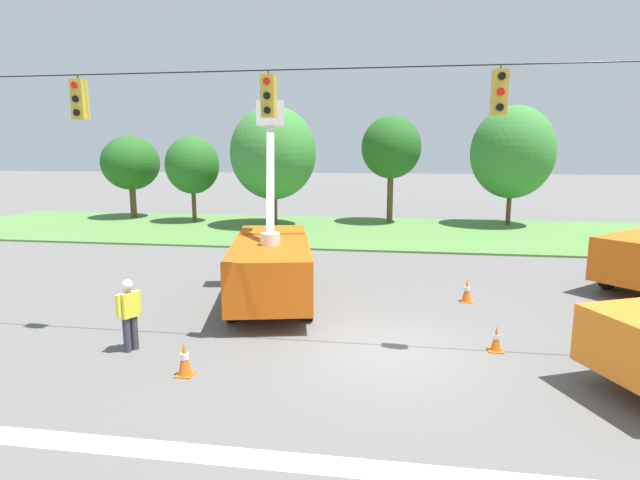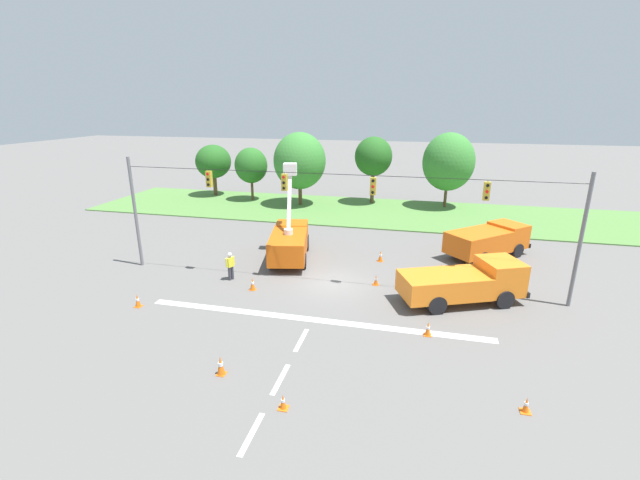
{
  "view_description": "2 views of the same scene",
  "coord_description": "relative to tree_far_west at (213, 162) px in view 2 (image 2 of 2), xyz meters",
  "views": [
    {
      "loc": [
        0.12,
        -11.58,
        4.77
      ],
      "look_at": [
        -2.23,
        4.09,
        1.95
      ],
      "focal_mm": 28.0,
      "sensor_mm": 36.0,
      "label": 1
    },
    {
      "loc": [
        4.86,
        -23.3,
        10.42
      ],
      "look_at": [
        -0.87,
        0.66,
        2.46
      ],
      "focal_mm": 24.0,
      "sensor_mm": 36.0,
      "label": 2
    }
  ],
  "objects": [
    {
      "name": "ground_plane",
      "position": [
        18.41,
        -21.63,
        -3.94
      ],
      "size": [
        200.0,
        200.0,
        0.0
      ],
      "primitive_type": "plane",
      "color": "#605E5B"
    },
    {
      "name": "grass_verge",
      "position": [
        18.41,
        -3.63,
        -3.89
      ],
      "size": [
        56.0,
        12.0,
        0.1
      ],
      "primitive_type": "cube",
      "color": "#517F3D",
      "rests_on": "ground"
    },
    {
      "name": "lane_markings",
      "position": [
        18.41,
        -27.81,
        -3.94
      ],
      "size": [
        17.6,
        15.25,
        0.01
      ],
      "color": "silver",
      "rests_on": "ground"
    },
    {
      "name": "signal_gantry",
      "position": [
        18.42,
        -21.63,
        0.64
      ],
      "size": [
        26.2,
        0.33,
        7.2
      ],
      "color": "slate",
      "rests_on": "ground"
    },
    {
      "name": "tree_far_west",
      "position": [
        0.0,
        0.0,
        0.0
      ],
      "size": [
        3.95,
        4.18,
        5.85
      ],
      "color": "brown",
      "rests_on": "ground"
    },
    {
      "name": "tree_west",
      "position": [
        5.16,
        -1.41,
        -0.07
      ],
      "size": [
        3.54,
        3.46,
        5.79
      ],
      "color": "brown",
      "rests_on": "ground"
    },
    {
      "name": "tree_centre",
      "position": [
        10.94,
        -2.36,
        0.71
      ],
      "size": [
        5.35,
        5.66,
        7.56
      ],
      "color": "brown",
      "rests_on": "ground"
    },
    {
      "name": "tree_east",
      "position": [
        18.22,
        0.18,
        1.06
      ],
      "size": [
        3.88,
        4.2,
        7.06
      ],
      "color": "brown",
      "rests_on": "ground"
    },
    {
      "name": "tree_far_east",
      "position": [
        25.77,
        0.02,
        0.76
      ],
      "size": [
        5.13,
        5.15,
        7.6
      ],
      "color": "brown",
      "rests_on": "ground"
    },
    {
      "name": "utility_truck_bucket_lift",
      "position": [
        14.7,
        -18.16,
        -2.58
      ],
      "size": [
        3.65,
        6.71,
        6.41
      ],
      "color": "#D6560F",
      "rests_on": "ground"
    },
    {
      "name": "utility_truck_support_near",
      "position": [
        25.97,
        -22.41,
        -2.77
      ],
      "size": [
        7.07,
        4.85,
        2.28
      ],
      "color": "orange",
      "rests_on": "ground"
    },
    {
      "name": "utility_truck_support_far",
      "position": [
        28.09,
        -14.55,
        -2.71
      ],
      "size": [
        6.24,
        6.02,
        2.16
      ],
      "color": "orange",
      "rests_on": "ground"
    },
    {
      "name": "road_worker",
      "position": [
        12.29,
        -22.55,
        -2.94
      ],
      "size": [
        0.4,
        0.59,
        1.77
      ],
      "color": "#383842",
      "rests_on": "ground"
    },
    {
      "name": "traffic_cone_foreground_left",
      "position": [
        19.04,
        -32.92,
        -3.67
      ],
      "size": [
        0.36,
        0.36,
        0.58
      ],
      "color": "orange",
      "rests_on": "ground"
    },
    {
      "name": "traffic_cone_foreground_right",
      "position": [
        9.01,
        -27.11,
        -3.59
      ],
      "size": [
        0.36,
        0.36,
        0.72
      ],
      "color": "orange",
      "rests_on": "ground"
    },
    {
      "name": "traffic_cone_mid_left",
      "position": [
        27.41,
        -31.1,
        -3.66
      ],
      "size": [
        0.36,
        0.36,
        0.6
      ],
      "color": "orange",
      "rests_on": "ground"
    },
    {
      "name": "traffic_cone_mid_right",
      "position": [
        15.99,
        -31.57,
        -3.53
      ],
      "size": [
        0.36,
        0.36,
        0.82
      ],
      "color": "orange",
      "rests_on": "ground"
    },
    {
      "name": "traffic_cone_near_bucket",
      "position": [
        24.06,
        -26.54,
        -3.6
      ],
      "size": [
        0.36,
        0.36,
        0.7
      ],
      "color": "orange",
      "rests_on": "ground"
    },
    {
      "name": "traffic_cone_lane_edge_a",
      "position": [
        21.04,
        -21.28,
        -3.64
      ],
      "size": [
        0.36,
        0.36,
        0.63
      ],
      "color": "orange",
      "rests_on": "ground"
    },
    {
      "name": "traffic_cone_lane_edge_b",
      "position": [
        14.14,
        -23.66,
        -3.56
      ],
      "size": [
        0.36,
        0.36,
        0.77
      ],
      "color": "orange",
      "rests_on": "ground"
    },
    {
      "name": "traffic_cone_far_left",
      "position": [
        20.9,
        -17.22,
        -3.56
      ],
      "size": [
        0.36,
        0.36,
        0.77
      ],
      "color": "orange",
      "rests_on": "ground"
    },
    {
      "name": "traffic_cone_far_right",
      "position": [
        24.85,
        -18.99,
        -3.53
      ],
      "size": [
        0.36,
        0.36,
        0.82
      ],
      "color": "orange",
      "rests_on": "ground"
    }
  ]
}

